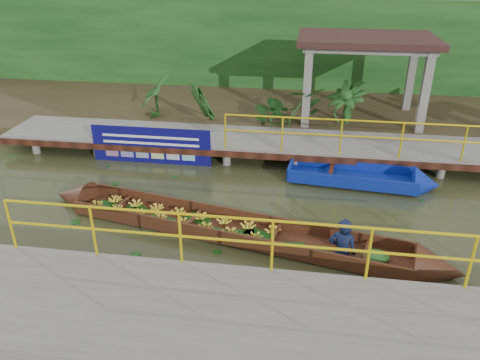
# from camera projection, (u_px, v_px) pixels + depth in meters

# --- Properties ---
(ground) EXTENTS (80.00, 80.00, 0.00)m
(ground) POSITION_uv_depth(u_px,v_px,m) (248.00, 212.00, 11.23)
(ground) COLOR #2F371B
(ground) RESTS_ON ground
(land_strip) EXTENTS (30.00, 8.00, 0.45)m
(land_strip) POSITION_uv_depth(u_px,v_px,m) (274.00, 109.00, 17.80)
(land_strip) COLOR #352B1A
(land_strip) RESTS_ON ground
(far_dock) EXTENTS (16.00, 2.06, 1.66)m
(far_dock) POSITION_uv_depth(u_px,v_px,m) (264.00, 142.00, 14.07)
(far_dock) COLOR slate
(far_dock) RESTS_ON ground
(near_dock) EXTENTS (18.00, 2.40, 1.73)m
(near_dock) POSITION_uv_depth(u_px,v_px,m) (277.00, 334.00, 7.24)
(near_dock) COLOR slate
(near_dock) RESTS_ON ground
(pavilion) EXTENTS (4.40, 3.00, 3.00)m
(pavilion) POSITION_uv_depth(u_px,v_px,m) (366.00, 48.00, 15.19)
(pavilion) COLOR slate
(pavilion) RESTS_ON ground
(foliage_backdrop) EXTENTS (30.00, 0.80, 4.00)m
(foliage_backdrop) POSITION_uv_depth(u_px,v_px,m) (280.00, 50.00, 19.24)
(foliage_backdrop) COLOR #133E14
(foliage_backdrop) RESTS_ON ground
(vendor_boat) EXTENTS (9.47, 2.87, 2.00)m
(vendor_boat) POSITION_uv_depth(u_px,v_px,m) (243.00, 228.00, 10.19)
(vendor_boat) COLOR #33180D
(vendor_boat) RESTS_ON ground
(moored_blue_boat) EXTENTS (4.00, 1.39, 0.93)m
(moored_blue_boat) POSITION_uv_depth(u_px,v_px,m) (388.00, 181.00, 12.38)
(moored_blue_boat) COLOR navy
(moored_blue_boat) RESTS_ON ground
(blue_banner) EXTENTS (3.55, 0.04, 1.11)m
(blue_banner) POSITION_uv_depth(u_px,v_px,m) (151.00, 145.00, 13.61)
(blue_banner) COLOR #0D0B5B
(blue_banner) RESTS_ON ground
(tropical_plants) EXTENTS (14.12, 1.12, 1.40)m
(tropical_plants) POSITION_uv_depth(u_px,v_px,m) (339.00, 105.00, 15.14)
(tropical_plants) COLOR #133E14
(tropical_plants) RESTS_ON ground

